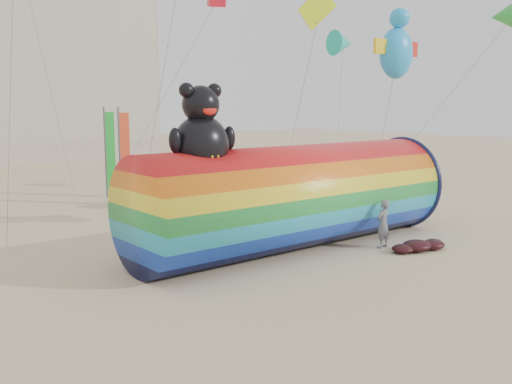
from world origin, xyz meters
TOP-DOWN VIEW (x-y plane):
  - ground at (0.00, 0.00)m, footprint 160.00×160.00m
  - windsock_assembly at (2.90, 2.14)m, footprint 13.20×4.02m
  - kite_handler at (5.36, -0.05)m, footprint 0.72×0.52m
  - fabric_bundle at (6.12, -1.13)m, footprint 2.62×1.35m
  - festival_banners at (-1.00, 15.12)m, footprint 11.14×4.56m

SIDE VIEW (x-z plane):
  - ground at x=0.00m, z-range 0.00..0.00m
  - fabric_bundle at x=6.12m, z-range -0.03..0.37m
  - kite_handler at x=5.36m, z-range 0.00..1.83m
  - windsock_assembly at x=2.90m, z-range -1.02..5.06m
  - festival_banners at x=-1.00m, z-range 0.04..5.24m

